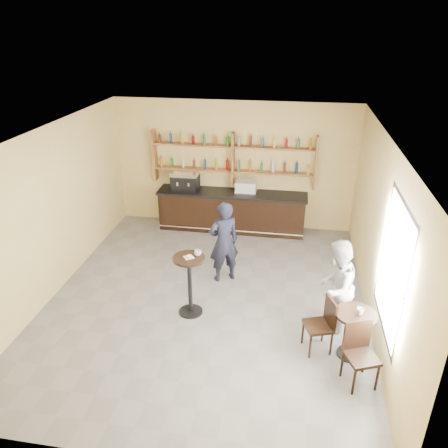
% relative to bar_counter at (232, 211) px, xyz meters
% --- Properties ---
extents(floor, '(7.00, 7.00, 0.00)m').
position_rel_bar_counter_xyz_m(floor, '(-0.01, -3.15, -0.51)').
color(floor, slate).
rests_on(floor, ground).
extents(ceiling, '(7.00, 7.00, 0.00)m').
position_rel_bar_counter_xyz_m(ceiling, '(-0.01, -3.15, 2.69)').
color(ceiling, white).
rests_on(ceiling, wall_back).
extents(wall_back, '(7.00, 0.00, 7.00)m').
position_rel_bar_counter_xyz_m(wall_back, '(-0.01, 0.35, 1.09)').
color(wall_back, '#EBCE85').
rests_on(wall_back, floor).
extents(wall_front, '(7.00, 0.00, 7.00)m').
position_rel_bar_counter_xyz_m(wall_front, '(-0.01, -6.65, 1.09)').
color(wall_front, '#EBCE85').
rests_on(wall_front, floor).
extents(wall_left, '(0.00, 7.00, 7.00)m').
position_rel_bar_counter_xyz_m(wall_left, '(-3.01, -3.15, 1.09)').
color(wall_left, '#EBCE85').
rests_on(wall_left, floor).
extents(wall_right, '(0.00, 7.00, 7.00)m').
position_rel_bar_counter_xyz_m(wall_right, '(2.99, -3.15, 1.09)').
color(wall_right, '#EBCE85').
rests_on(wall_right, floor).
extents(window_pane, '(0.00, 2.00, 2.00)m').
position_rel_bar_counter_xyz_m(window_pane, '(2.98, -4.35, 1.19)').
color(window_pane, white).
rests_on(window_pane, wall_right).
extents(window_frame, '(0.04, 1.70, 2.10)m').
position_rel_bar_counter_xyz_m(window_frame, '(2.98, -4.35, 1.19)').
color(window_frame, black).
rests_on(window_frame, wall_right).
extents(shelf_unit, '(4.00, 0.26, 1.40)m').
position_rel_bar_counter_xyz_m(shelf_unit, '(-0.01, 0.22, 1.30)').
color(shelf_unit, brown).
rests_on(shelf_unit, wall_back).
extents(liquor_bottles, '(3.68, 0.10, 1.00)m').
position_rel_bar_counter_xyz_m(liquor_bottles, '(-0.01, 0.22, 1.47)').
color(liquor_bottles, '#8C5919').
rests_on(liquor_bottles, shelf_unit).
extents(bar_counter, '(3.73, 0.73, 1.01)m').
position_rel_bar_counter_xyz_m(bar_counter, '(0.00, 0.00, 0.00)').
color(bar_counter, black).
rests_on(bar_counter, floor).
extents(espresso_machine, '(0.68, 0.45, 0.47)m').
position_rel_bar_counter_xyz_m(espresso_machine, '(-1.19, 0.00, 0.74)').
color(espresso_machine, black).
rests_on(espresso_machine, bar_counter).
extents(pastry_case, '(0.57, 0.49, 0.31)m').
position_rel_bar_counter_xyz_m(pastry_case, '(0.35, 0.00, 0.66)').
color(pastry_case, silver).
rests_on(pastry_case, bar_counter).
extents(pedestal_table, '(0.60, 0.60, 1.17)m').
position_rel_bar_counter_xyz_m(pedestal_table, '(-0.22, -3.62, 0.08)').
color(pedestal_table, black).
rests_on(pedestal_table, floor).
extents(napkin, '(0.22, 0.22, 0.00)m').
position_rel_bar_counter_xyz_m(napkin, '(-0.22, -3.62, 0.67)').
color(napkin, white).
rests_on(napkin, pedestal_table).
extents(donut, '(0.11, 0.11, 0.04)m').
position_rel_bar_counter_xyz_m(donut, '(-0.21, -3.63, 0.69)').
color(donut, '#DB9850').
rests_on(donut, napkin).
extents(cup_pedestal, '(0.13, 0.13, 0.10)m').
position_rel_bar_counter_xyz_m(cup_pedestal, '(-0.08, -3.52, 0.71)').
color(cup_pedestal, white).
rests_on(cup_pedestal, pedestal_table).
extents(man_main, '(0.75, 0.67, 1.73)m').
position_rel_bar_counter_xyz_m(man_main, '(0.19, -2.39, 0.36)').
color(man_main, black).
rests_on(man_main, floor).
extents(cafe_table, '(0.70, 0.70, 0.82)m').
position_rel_bar_counter_xyz_m(cafe_table, '(2.59, -4.31, -0.10)').
color(cafe_table, black).
rests_on(cafe_table, floor).
extents(cup_cafe, '(0.15, 0.15, 0.10)m').
position_rel_bar_counter_xyz_m(cup_cafe, '(2.64, -4.31, 0.36)').
color(cup_cafe, white).
rests_on(cup_cafe, cafe_table).
extents(chair_west, '(0.53, 0.53, 0.96)m').
position_rel_bar_counter_xyz_m(chair_west, '(2.04, -4.26, -0.03)').
color(chair_west, black).
rests_on(chair_west, floor).
extents(chair_south, '(0.57, 0.57, 1.00)m').
position_rel_bar_counter_xyz_m(chair_south, '(2.64, -4.91, -0.00)').
color(chair_south, black).
rests_on(chair_south, floor).
extents(patron_second, '(0.95, 1.03, 1.70)m').
position_rel_bar_counter_xyz_m(patron_second, '(2.31, -3.66, 0.35)').
color(patron_second, '#A7A6AC').
rests_on(patron_second, floor).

